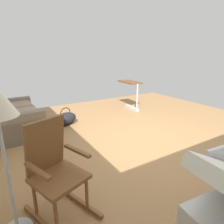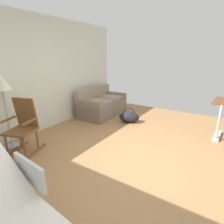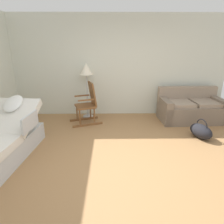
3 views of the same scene
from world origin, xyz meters
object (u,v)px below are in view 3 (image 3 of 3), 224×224
at_px(duffel_bag, 201,131).
at_px(floor_lamp, 86,73).
at_px(rocking_chair, 88,104).
at_px(couch, 190,109).

bearing_deg(duffel_bag, floor_lamp, 152.63).
distance_m(floor_lamp, duffel_bag, 3.10).
relative_size(rocking_chair, floor_lamp, 0.71).
bearing_deg(rocking_chair, couch, 2.72).
height_order(couch, duffel_bag, couch).
bearing_deg(duffel_bag, rocking_chair, 159.90).
xyz_separation_m(rocking_chair, floor_lamp, (-0.06, 0.41, 0.72)).
bearing_deg(couch, rocking_chair, -177.28).
xyz_separation_m(couch, rocking_chair, (-2.69, -0.13, 0.20)).
relative_size(floor_lamp, duffel_bag, 2.34).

